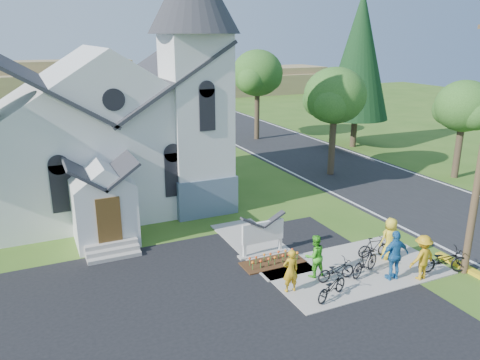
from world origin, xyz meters
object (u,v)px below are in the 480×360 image
cyclist_0 (291,271)px  cyclist_1 (315,256)px  bike_0 (332,286)px  bike_3 (374,247)px  bike_2 (336,270)px  bike_4 (443,260)px  bike_1 (365,262)px  cyclist_2 (395,255)px  cyclist_4 (390,239)px  cyclist_3 (422,257)px  church_sign (263,232)px

cyclist_0 → cyclist_1: cyclist_1 is taller
bike_0 → bike_3: (3.48, 1.88, 0.01)m
bike_2 → bike_4: size_ratio=0.81×
bike_1 → bike_3: bike_1 is taller
bike_0 → bike_4: bike_4 is taller
cyclist_2 → bike_1: bearing=-38.1°
cyclist_0 → cyclist_4: 5.07m
cyclist_1 → cyclist_3: size_ratio=0.96×
cyclist_0 → bike_3: bearing=-164.7°
bike_2 → bike_3: 2.76m
bike_0 → bike_2: 1.30m
bike_0 → bike_1: size_ratio=0.95×
church_sign → bike_4: 7.16m
cyclist_3 → bike_4: 1.20m
cyclist_1 → cyclist_3: 4.03m
cyclist_4 → bike_4: bearing=126.4°
cyclist_1 → bike_1: size_ratio=0.96×
cyclist_1 → cyclist_2: 2.99m
church_sign → cyclist_2: 5.32m
cyclist_0 → cyclist_2: bearing=172.2°
bike_0 → cyclist_4: 4.26m
bike_1 → cyclist_2: bearing=-154.6°
cyclist_3 → cyclist_4: (0.06, 1.81, 0.01)m
cyclist_0 → bike_2: (1.98, -0.04, -0.40)m
church_sign → bike_2: 3.53m
cyclist_3 → cyclist_4: bearing=-95.2°
bike_2 → bike_4: (4.15, -1.24, 0.10)m
bike_3 → bike_1: bearing=138.9°
church_sign → bike_1: church_sign is taller
cyclist_0 → bike_2: size_ratio=1.03×
cyclist_2 → bike_2: size_ratio=1.24×
bike_2 → bike_3: bearing=-69.1°
cyclist_0 → bike_2: 2.02m
cyclist_2 → bike_3: bearing=-101.5°
bike_2 → cyclist_3: 3.29m
bike_1 → cyclist_3: 2.10m
church_sign → cyclist_3: (4.49, -4.40, -0.09)m
bike_0 → cyclist_2: size_ratio=0.84×
bike_1 → cyclist_4: bearing=-89.8°
church_sign → cyclist_1: (0.91, -2.54, -0.13)m
bike_0 → cyclist_4: bearing=-90.6°
bike_2 → bike_0: bearing=138.6°
church_sign → cyclist_4: 5.23m
cyclist_2 → cyclist_4: size_ratio=1.10×
church_sign → cyclist_0: bearing=-99.1°
cyclist_0 → bike_0: (1.10, -0.99, -0.38)m
bike_2 → cyclist_1: bearing=44.3°
cyclist_3 → cyclist_2: bearing=-26.4°
cyclist_0 → bike_4: cyclist_0 is taller
cyclist_1 → cyclist_3: bearing=153.0°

